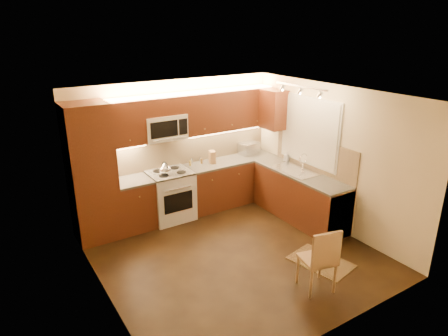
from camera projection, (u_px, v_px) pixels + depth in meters
floor at (235, 254)px, 6.30m from camera, size 4.00×4.00×0.01m
ceiling at (236, 96)px, 5.45m from camera, size 4.00×4.00×0.01m
wall_back at (176, 147)px, 7.46m from camera, size 4.00×0.01×2.50m
wall_front at (339, 238)px, 4.29m from camera, size 4.00×0.01×2.50m
wall_left at (100, 213)px, 4.87m from camera, size 0.01×4.00×2.50m
wall_right at (331, 158)px, 6.89m from camera, size 0.01×4.00×2.50m
pantry at (92, 174)px, 6.43m from camera, size 0.70×0.60×2.30m
base_cab_back_left at (134, 205)px, 7.00m from camera, size 0.62×0.60×0.86m
counter_back_left at (132, 181)px, 6.85m from camera, size 0.62×0.60×0.04m
base_cab_back_right at (231, 182)px, 8.03m from camera, size 1.92×0.60×0.86m
counter_back_right at (231, 161)px, 7.88m from camera, size 1.92×0.60×0.04m
base_cab_right at (299, 197)px, 7.33m from camera, size 0.60×2.00×0.86m
counter_right at (301, 174)px, 7.18m from camera, size 0.60×2.00×0.04m
dishwasher at (328, 211)px, 6.77m from camera, size 0.58×0.60×0.84m
backsplash_back at (193, 147)px, 7.65m from camera, size 3.30×0.02×0.60m
backsplash_right at (314, 155)px, 7.21m from camera, size 0.02×2.00×0.60m
upper_cab_back_left at (125, 123)px, 6.61m from camera, size 0.62×0.35×0.75m
upper_cab_back_right at (227, 110)px, 7.64m from camera, size 1.92×0.35×0.75m
upper_cab_bridge at (163, 106)px, 6.89m from camera, size 0.76×0.35×0.31m
upper_cab_right_corner at (274, 109)px, 7.70m from camera, size 0.35×0.50×0.75m
stove at (171, 195)px, 7.32m from camera, size 0.76×0.65×0.92m
microwave at (164, 127)px, 7.00m from camera, size 0.76×0.38×0.44m
window_frame at (310, 131)px, 7.20m from camera, size 0.03×1.44×1.24m
window_blinds at (309, 131)px, 7.19m from camera, size 0.02×1.36×1.16m
sink at (296, 167)px, 7.26m from camera, size 0.52×0.86×0.15m
faucet at (303, 161)px, 7.33m from camera, size 0.20×0.04×0.30m
track_light_bar at (301, 86)px, 6.57m from camera, size 0.04×1.20×0.03m
kettle at (165, 168)px, 6.99m from camera, size 0.25×0.25×0.25m
toaster_oven at (249, 148)px, 8.20m from camera, size 0.43×0.34×0.24m
knife_block at (212, 157)px, 7.66m from camera, size 0.15×0.20×0.24m
spice_jar_a at (192, 161)px, 7.65m from camera, size 0.05×0.05×0.11m
spice_jar_b at (202, 161)px, 7.65m from camera, size 0.05×0.05×0.10m
spice_jar_c at (200, 159)px, 7.77m from camera, size 0.05×0.05×0.09m
spice_jar_d at (190, 163)px, 7.52m from camera, size 0.06×0.06×0.10m
soap_bottle at (287, 156)px, 7.78m from camera, size 0.10×0.11×0.19m
rug at (321, 262)px, 6.08m from camera, size 0.77×1.01×0.01m
dining_chair at (317, 258)px, 5.34m from camera, size 0.50×0.50×0.94m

